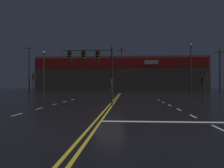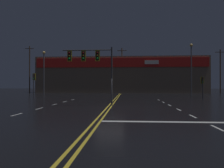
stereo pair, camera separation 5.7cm
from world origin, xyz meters
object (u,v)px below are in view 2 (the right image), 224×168
Objects in this scene: streetlight_median_approach at (191,62)px; streetlight_near_left at (44,67)px; traffic_signal_corner_northwest at (34,80)px; traffic_signal_median at (90,60)px; traffic_signal_corner_northeast at (203,83)px.

streetlight_near_left is at bearing 178.36° from streetlight_median_approach.
streetlight_median_approach is (27.73, -0.79, 0.53)m from streetlight_near_left.
traffic_signal_corner_northwest is 0.43× the size of streetlight_near_left.
traffic_signal_corner_northwest is (-10.21, 11.07, -1.57)m from traffic_signal_median.
streetlight_median_approach is at bearing 53.78° from traffic_signal_median.
traffic_signal_median reaches higher than traffic_signal_corner_northwest.
streetlight_median_approach reaches higher than traffic_signal_corner_northeast.
traffic_signal_median is at bearing -126.22° from streetlight_median_approach.
streetlight_near_left is at bearing 160.09° from traffic_signal_corner_northeast.
streetlight_near_left reaches higher than traffic_signal_corner_northeast.
traffic_signal_corner_northwest is at bearing -178.71° from traffic_signal_corner_northeast.
traffic_signal_corner_northwest is at bearing -76.26° from streetlight_near_left.
traffic_signal_median is 1.76× the size of traffic_signal_corner_northeast.
streetlight_near_left is (-12.71, 21.29, 1.27)m from traffic_signal_median.
streetlight_near_left is at bearing 103.74° from traffic_signal_corner_northwest.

